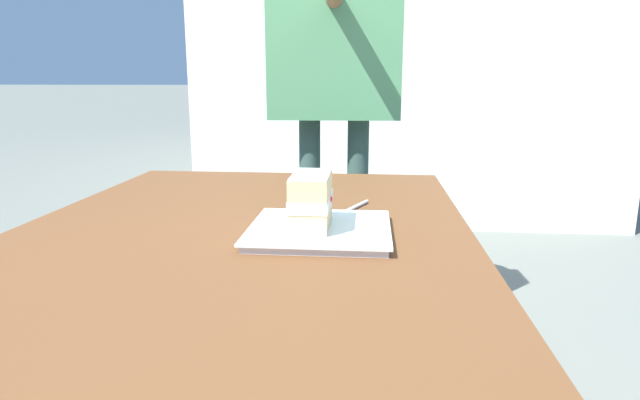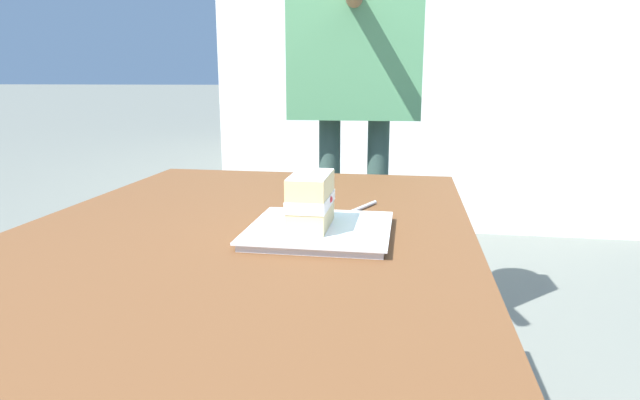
{
  "view_description": "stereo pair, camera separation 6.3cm",
  "coord_description": "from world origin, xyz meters",
  "views": [
    {
      "loc": [
        0.71,
        0.23,
        0.94
      ],
      "look_at": [
        -0.18,
        0.14,
        0.74
      ],
      "focal_mm": 30.2,
      "sensor_mm": 36.0,
      "label": 1
    },
    {
      "loc": [
        0.7,
        0.29,
        0.94
      ],
      "look_at": [
        -0.18,
        0.14,
        0.74
      ],
      "focal_mm": 30.2,
      "sensor_mm": 36.0,
      "label": 2
    }
  ],
  "objects": [
    {
      "name": "parked_car_near",
      "position": [
        -12.57,
        5.34,
        0.8
      ],
      "size": [
        3.19,
        4.57,
        1.52
      ],
      "color": "navy",
      "rests_on": "ground"
    },
    {
      "name": "diner_person",
      "position": [
        -1.15,
        0.1,
        1.07
      ],
      "size": [
        0.58,
        0.45,
        1.6
      ],
      "color": "#334B43",
      "rests_on": "ground"
    },
    {
      "name": "patio_table",
      "position": [
        0.0,
        0.0,
        0.6
      ],
      "size": [
        1.59,
        0.82,
        0.68
      ],
      "color": "brown",
      "rests_on": "ground"
    },
    {
      "name": "cake_slice",
      "position": [
        -0.17,
        0.13,
        0.74
      ],
      "size": [
        0.13,
        0.07,
        0.09
      ],
      "color": "#EAD18C",
      "rests_on": "dessert_plate"
    },
    {
      "name": "dessert_fork",
      "position": [
        -0.34,
        0.18,
        0.69
      ],
      "size": [
        0.16,
        0.08,
        0.01
      ],
      "color": "silver",
      "rests_on": "patio_table"
    },
    {
      "name": "patio_building",
      "position": [
        -5.36,
        0.48,
        1.46
      ],
      "size": [
        5.44,
        2.78,
        2.91
      ],
      "color": "silver",
      "rests_on": "ground"
    },
    {
      "name": "parked_car_far",
      "position": [
        -20.67,
        6.15,
        0.81
      ],
      "size": [
        4.16,
        4.05,
        1.57
      ],
      "color": "navy",
      "rests_on": "ground"
    },
    {
      "name": "dessert_plate",
      "position": [
        -0.18,
        0.14,
        0.69
      ],
      "size": [
        0.24,
        0.24,
        0.02
      ],
      "color": "white",
      "rests_on": "patio_table"
    }
  ]
}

